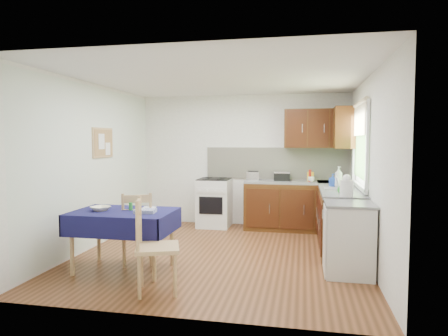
% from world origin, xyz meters
% --- Properties ---
extents(floor, '(4.20, 4.20, 0.00)m').
position_xyz_m(floor, '(0.00, 0.00, 0.00)').
color(floor, '#4E2C14').
rests_on(floor, ground).
extents(ceiling, '(4.00, 4.20, 0.02)m').
position_xyz_m(ceiling, '(0.00, 0.00, 2.50)').
color(ceiling, silver).
rests_on(ceiling, wall_back).
extents(wall_back, '(4.00, 0.02, 2.50)m').
position_xyz_m(wall_back, '(0.00, 2.10, 1.25)').
color(wall_back, silver).
rests_on(wall_back, ground).
extents(wall_front, '(4.00, 0.02, 2.50)m').
position_xyz_m(wall_front, '(0.00, -2.10, 1.25)').
color(wall_front, silver).
rests_on(wall_front, ground).
extents(wall_left, '(0.02, 4.20, 2.50)m').
position_xyz_m(wall_left, '(-2.00, 0.00, 1.25)').
color(wall_left, silver).
rests_on(wall_left, ground).
extents(wall_right, '(0.02, 4.20, 2.50)m').
position_xyz_m(wall_right, '(2.00, 0.00, 1.25)').
color(wall_right, silver).
rests_on(wall_right, ground).
extents(base_cabinets, '(1.90, 2.30, 0.86)m').
position_xyz_m(base_cabinets, '(1.36, 1.26, 0.43)').
color(base_cabinets, black).
rests_on(base_cabinets, ground).
extents(worktop_back, '(1.90, 0.60, 0.04)m').
position_xyz_m(worktop_back, '(1.05, 1.80, 0.88)').
color(worktop_back, slate).
rests_on(worktop_back, base_cabinets).
extents(worktop_right, '(0.60, 1.70, 0.04)m').
position_xyz_m(worktop_right, '(1.70, 0.65, 0.88)').
color(worktop_right, slate).
rests_on(worktop_right, base_cabinets).
extents(worktop_corner, '(0.60, 0.60, 0.04)m').
position_xyz_m(worktop_corner, '(1.70, 1.80, 0.88)').
color(worktop_corner, slate).
rests_on(worktop_corner, base_cabinets).
extents(splashback, '(2.70, 0.02, 0.60)m').
position_xyz_m(splashback, '(0.65, 2.08, 1.20)').
color(splashback, beige).
rests_on(splashback, wall_back).
extents(upper_cabinets, '(1.20, 0.85, 0.70)m').
position_xyz_m(upper_cabinets, '(1.52, 1.80, 1.85)').
color(upper_cabinets, black).
rests_on(upper_cabinets, wall_back).
extents(stove, '(0.60, 0.61, 0.92)m').
position_xyz_m(stove, '(-0.50, 1.80, 0.46)').
color(stove, silver).
rests_on(stove, ground).
extents(window, '(0.04, 1.48, 1.26)m').
position_xyz_m(window, '(1.97, 0.70, 1.65)').
color(window, '#2F5221').
rests_on(window, wall_right).
extents(fridge, '(0.58, 0.60, 0.89)m').
position_xyz_m(fridge, '(1.70, -0.55, 0.44)').
color(fridge, silver).
rests_on(fridge, ground).
extents(corkboard, '(0.04, 0.62, 0.47)m').
position_xyz_m(corkboard, '(-1.97, 0.30, 1.60)').
color(corkboard, tan).
rests_on(corkboard, wall_left).
extents(dining_table, '(1.25, 0.85, 0.76)m').
position_xyz_m(dining_table, '(-1.06, -0.92, 0.65)').
color(dining_table, '#101040').
rests_on(dining_table, ground).
extents(chair_far, '(0.56, 0.56, 0.96)m').
position_xyz_m(chair_far, '(-1.00, -0.66, 0.51)').
color(chair_far, tan).
rests_on(chair_far, ground).
extents(chair_near, '(0.58, 0.58, 1.02)m').
position_xyz_m(chair_near, '(-0.43, -1.55, 0.54)').
color(chair_near, tan).
rests_on(chair_near, ground).
extents(toaster, '(0.23, 0.14, 0.18)m').
position_xyz_m(toaster, '(0.24, 1.75, 0.98)').
color(toaster, silver).
rests_on(toaster, worktop_back).
extents(sandwich_press, '(0.29, 0.25, 0.17)m').
position_xyz_m(sandwich_press, '(0.77, 1.85, 0.98)').
color(sandwich_press, black).
rests_on(sandwich_press, worktop_back).
extents(sauce_bottle, '(0.05, 0.05, 0.22)m').
position_xyz_m(sauce_bottle, '(1.27, 1.72, 1.01)').
color(sauce_bottle, '#B01B0E').
rests_on(sauce_bottle, worktop_back).
extents(yellow_packet, '(0.13, 0.09, 0.16)m').
position_xyz_m(yellow_packet, '(1.28, 1.93, 0.98)').
color(yellow_packet, yellow).
rests_on(yellow_packet, worktop_back).
extents(dish_rack, '(0.41, 0.31, 0.19)m').
position_xyz_m(dish_rack, '(1.66, 0.67, 0.92)').
color(dish_rack, '#939398').
rests_on(dish_rack, worktop_right).
extents(kettle, '(0.17, 0.17, 0.29)m').
position_xyz_m(kettle, '(1.71, -0.10, 1.03)').
color(kettle, silver).
rests_on(kettle, worktop_right).
extents(cup, '(0.14, 0.14, 0.09)m').
position_xyz_m(cup, '(1.29, 1.73, 0.95)').
color(cup, white).
rests_on(cup, worktop_back).
extents(soap_bottle_a, '(0.17, 0.17, 0.33)m').
position_xyz_m(soap_bottle_a, '(1.69, 0.95, 1.06)').
color(soap_bottle_a, silver).
rests_on(soap_bottle_a, worktop_right).
extents(soap_bottle_b, '(0.11, 0.11, 0.21)m').
position_xyz_m(soap_bottle_b, '(1.61, 0.97, 1.01)').
color(soap_bottle_b, '#1F45B8').
rests_on(soap_bottle_b, worktop_right).
extents(soap_bottle_c, '(0.16, 0.16, 0.16)m').
position_xyz_m(soap_bottle_c, '(1.68, 0.17, 0.98)').
color(soap_bottle_c, '#258729').
rests_on(soap_bottle_c, worktop_right).
extents(plate_bowl, '(0.30, 0.30, 0.06)m').
position_xyz_m(plate_bowl, '(-1.35, -0.96, 0.78)').
color(plate_bowl, '#F6F2C9').
rests_on(plate_bowl, dining_table).
extents(book, '(0.18, 0.24, 0.02)m').
position_xyz_m(book, '(-0.89, -0.74, 0.76)').
color(book, white).
rests_on(book, dining_table).
extents(spice_jar, '(0.05, 0.05, 0.10)m').
position_xyz_m(spice_jar, '(-0.99, -0.85, 0.80)').
color(spice_jar, green).
rests_on(spice_jar, dining_table).
extents(tea_towel, '(0.27, 0.22, 0.04)m').
position_xyz_m(tea_towel, '(-0.74, -0.99, 0.78)').
color(tea_towel, navy).
rests_on(tea_towel, dining_table).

